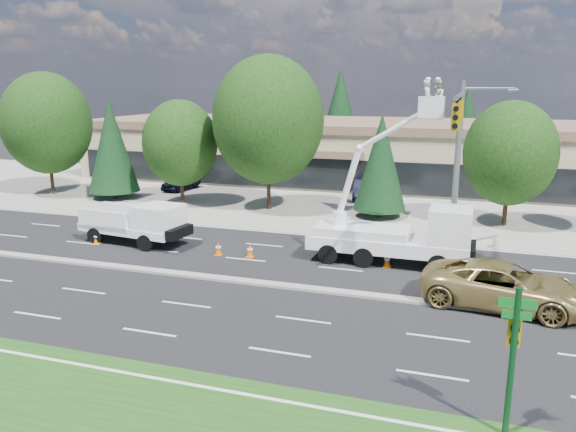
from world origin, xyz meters
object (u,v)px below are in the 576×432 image
(street_sign_pole, at_px, (513,345))
(minivan, at_px, (504,286))
(signal_mast, at_px, (458,141))
(bucket_truck, at_px, (401,227))
(utility_pickup, at_px, (139,227))

(street_sign_pole, distance_m, minivan, 9.14)
(minivan, bearing_deg, street_sign_pole, -174.33)
(street_sign_pole, relative_size, minivan, 0.62)
(signal_mast, distance_m, minivan, 8.57)
(bucket_truck, bearing_deg, minivan, -42.53)
(signal_mast, bearing_deg, utility_pickup, -170.24)
(street_sign_pole, relative_size, bucket_truck, 0.44)
(utility_pickup, bearing_deg, signal_mast, 17.19)
(signal_mast, xyz_separation_m, bucket_truck, (-2.37, -2.09, -4.13))
(bucket_truck, xyz_separation_m, minivan, (4.65, -4.36, -1.04))
(street_sign_pole, height_order, utility_pickup, street_sign_pole)
(utility_pickup, xyz_separation_m, minivan, (19.16, -3.54, -0.07))
(minivan, bearing_deg, signal_mast, 27.10)
(signal_mast, xyz_separation_m, minivan, (2.28, -6.44, -5.16))
(signal_mast, xyz_separation_m, utility_pickup, (-16.88, -2.90, -5.09))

